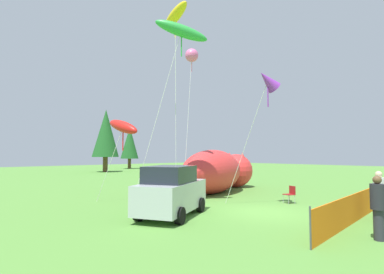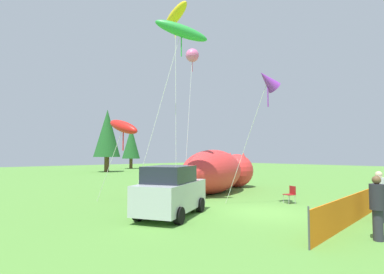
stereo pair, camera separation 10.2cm
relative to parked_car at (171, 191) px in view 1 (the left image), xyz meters
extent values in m
plane|color=#548C38|center=(3.55, -2.11, -1.01)|extent=(120.00, 120.00, 0.00)
cube|color=#B7BCC1|center=(0.04, 0.02, -0.18)|extent=(4.32, 3.38, 1.12)
cube|color=#1E232D|center=(-0.14, -0.07, 0.72)|extent=(2.67, 2.42, 0.67)
cylinder|color=black|center=(0.73, 1.34, -0.70)|extent=(0.66, 0.51, 0.62)
cylinder|color=black|center=(1.52, -0.15, -0.70)|extent=(0.66, 0.51, 0.62)
cylinder|color=black|center=(-1.45, 0.19, -0.70)|extent=(0.66, 0.51, 0.62)
cylinder|color=black|center=(-0.65, -1.30, -0.70)|extent=(0.66, 0.51, 0.62)
cube|color=maroon|center=(6.48, -1.63, -0.55)|extent=(0.61, 0.61, 0.03)
cube|color=maroon|center=(6.70, -1.71, -0.34)|extent=(0.19, 0.44, 0.43)
cylinder|color=#A5A5AD|center=(6.22, -1.75, -0.78)|extent=(0.02, 0.02, 0.46)
cylinder|color=#A5A5AD|center=(6.37, -1.37, -0.78)|extent=(0.02, 0.02, 0.46)
cylinder|color=#A5A5AD|center=(6.60, -1.89, -0.78)|extent=(0.02, 0.02, 0.46)
cylinder|color=#A5A5AD|center=(6.75, -1.51, -0.78)|extent=(0.02, 0.02, 0.46)
ellipsoid|color=red|center=(6.57, 3.80, 0.40)|extent=(7.26, 4.76, 2.83)
ellipsoid|color=yellow|center=(6.57, 3.80, -0.23)|extent=(4.74, 3.34, 1.27)
sphere|color=red|center=(10.56, 5.10, 0.26)|extent=(2.54, 2.54, 2.54)
cone|color=red|center=(10.56, 5.74, 1.28)|extent=(0.71, 0.71, 0.76)
cone|color=red|center=(10.56, 4.47, 1.28)|extent=(0.71, 0.71, 0.76)
cube|color=orange|center=(4.09, -5.51, -0.49)|extent=(8.14, 0.76, 1.05)
cylinder|color=#4C4C51|center=(0.02, -5.87, -0.43)|extent=(0.05, 0.05, 1.15)
cylinder|color=#4C4C51|center=(8.15, -5.15, -0.43)|extent=(0.05, 0.05, 1.15)
cylinder|color=#2D2D38|center=(5.09, -6.14, -0.56)|extent=(0.28, 0.28, 0.90)
cylinder|color=silver|center=(5.09, -6.14, 0.27)|extent=(0.41, 0.41, 0.75)
sphere|color=beige|center=(5.09, -6.14, 0.77)|extent=(0.24, 0.24, 0.24)
cylinder|color=#2D2D38|center=(2.33, -6.84, -0.56)|extent=(0.28, 0.28, 0.90)
cylinder|color=#26262D|center=(2.33, -6.84, 0.27)|extent=(0.41, 0.41, 0.75)
sphere|color=brown|center=(2.33, -6.84, 0.77)|extent=(0.24, 0.24, 0.24)
cylinder|color=silver|center=(-0.02, 5.26, 1.01)|extent=(1.00, 1.03, 4.04)
ellipsoid|color=red|center=(0.46, 4.76, 3.03)|extent=(0.99, 2.46, 1.32)
cylinder|color=red|center=(0.46, 4.76, 2.33)|extent=(0.06, 0.06, 1.20)
cylinder|color=silver|center=(0.70, 1.98, 3.34)|extent=(2.13, 1.16, 8.71)
ellipsoid|color=green|center=(1.75, 1.41, 7.69)|extent=(2.56, 2.16, 1.50)
cylinder|color=green|center=(1.75, 1.41, 6.99)|extent=(0.06, 0.06, 1.20)
cylinder|color=silver|center=(6.51, 6.19, 4.06)|extent=(2.17, 1.54, 10.16)
sphere|color=pink|center=(7.58, 6.95, 9.14)|extent=(1.02, 1.02, 1.02)
cylinder|color=pink|center=(7.58, 6.95, 8.44)|extent=(0.06, 0.06, 1.20)
cylinder|color=silver|center=(4.40, -0.50, 2.05)|extent=(0.56, 2.31, 6.14)
cone|color=purple|center=(4.66, -1.64, 5.12)|extent=(1.42, 1.09, 1.22)
cylinder|color=purple|center=(4.66, -1.64, 4.42)|extent=(0.06, 0.06, 1.20)
cylinder|color=silver|center=(2.39, 2.62, 4.15)|extent=(0.53, 0.74, 10.33)
ellipsoid|color=yellow|center=(2.64, 2.98, 9.32)|extent=(1.06, 2.51, 1.25)
cylinder|color=yellow|center=(2.64, 2.98, 8.62)|extent=(0.06, 0.06, 1.20)
cylinder|color=brown|center=(19.93, 36.33, -0.13)|extent=(0.56, 0.56, 1.76)
cone|color=#1E5623|center=(19.93, 36.33, 3.57)|extent=(3.10, 3.10, 5.64)
cylinder|color=brown|center=(12.30, 30.24, 0.06)|extent=(0.68, 0.68, 2.14)
cone|color=#1E5623|center=(12.30, 30.24, 4.55)|extent=(3.76, 3.76, 6.84)
camera|label=1|loc=(-7.82, -9.65, 1.54)|focal=28.00mm
camera|label=2|loc=(-7.74, -9.72, 1.54)|focal=28.00mm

